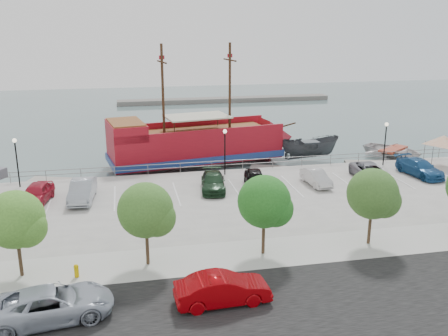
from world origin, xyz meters
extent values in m
plane|color=#475F5F|center=(0.00, 0.00, -1.00)|extent=(160.00, 160.00, 0.00)
cube|color=black|center=(0.00, -16.00, 0.01)|extent=(100.00, 8.00, 0.04)
cube|color=#B2B2AF|center=(0.00, -10.00, 0.01)|extent=(100.00, 4.00, 0.05)
cylinder|color=gray|center=(0.00, 7.80, 0.95)|extent=(50.00, 0.06, 0.06)
cylinder|color=gray|center=(0.00, 7.80, 0.55)|extent=(50.00, 0.06, 0.06)
cube|color=#66635D|center=(10.00, 55.00, -0.60)|extent=(40.00, 3.00, 0.80)
cube|color=maroon|center=(-1.68, 13.71, 1.10)|extent=(18.38, 8.45, 2.88)
cube|color=navy|center=(-1.68, 13.71, 0.16)|extent=(18.76, 8.84, 0.66)
cone|color=maroon|center=(7.91, 15.36, 1.10)|extent=(4.39, 5.83, 5.31)
cube|color=maroon|center=(-8.76, 12.49, 3.31)|extent=(4.21, 6.01, 1.55)
cube|color=brown|center=(-8.76, 12.49, 4.14)|extent=(3.92, 5.54, 0.13)
cube|color=brown|center=(-1.13, 13.80, 2.60)|extent=(15.00, 7.24, 0.17)
cube|color=maroon|center=(-2.13, 16.33, 2.93)|extent=(17.48, 3.22, 0.77)
cube|color=maroon|center=(-1.23, 11.09, 2.93)|extent=(17.48, 3.22, 0.77)
cylinder|color=#382111|center=(2.14, 14.37, 7.08)|extent=(0.31, 0.31, 9.07)
cylinder|color=#382111|center=(-4.95, 13.15, 7.08)|extent=(0.31, 0.31, 9.07)
cylinder|color=#382111|center=(2.14, 14.37, 9.84)|extent=(0.72, 3.30, 0.15)
cylinder|color=#382111|center=(-4.95, 13.15, 9.84)|extent=(0.72, 3.30, 0.15)
cube|color=beige|center=(-1.46, 13.75, 4.20)|extent=(7.04, 5.23, 0.13)
cylinder|color=#382111|center=(8.68, 15.49, 2.43)|extent=(2.74, 0.64, 0.65)
imported|color=#3B3E43|center=(10.65, 12.58, 0.24)|extent=(6.47, 2.59, 2.48)
imported|color=silver|center=(20.12, 11.81, -0.33)|extent=(7.48, 7.94, 1.34)
cube|color=gray|center=(-14.33, 9.20, -0.78)|extent=(7.93, 4.51, 0.44)
cube|color=gray|center=(6.71, 9.20, -0.80)|extent=(7.21, 4.51, 0.40)
cube|color=gray|center=(17.30, 9.20, -0.79)|extent=(7.55, 3.76, 0.42)
cylinder|color=slate|center=(20.70, 6.92, 1.09)|extent=(0.09, 0.09, 2.17)
cylinder|color=slate|center=(19.95, 4.47, 1.09)|extent=(0.09, 0.09, 2.17)
pyramid|color=silver|center=(21.55, 5.32, 3.01)|extent=(5.17, 5.17, 0.89)
imported|color=#9BA5B2|center=(-12.80, -14.76, 0.81)|extent=(6.19, 3.57, 1.62)
imported|color=#8D0307|center=(-4.54, -15.01, 0.80)|extent=(4.91, 1.92, 1.59)
cylinder|color=#D0A700|center=(-11.98, -10.80, 0.32)|extent=(0.26, 0.26, 0.64)
sphere|color=#D0A700|center=(-11.98, -10.80, 0.66)|extent=(0.28, 0.28, 0.28)
cylinder|color=black|center=(-18.00, 6.50, 2.00)|extent=(0.12, 0.12, 4.00)
sphere|color=#FFF2CC|center=(-18.00, 6.50, 4.10)|extent=(0.36, 0.36, 0.36)
cylinder|color=black|center=(0.00, 6.50, 2.00)|extent=(0.12, 0.12, 4.00)
sphere|color=#FFF2CC|center=(0.00, 6.50, 4.10)|extent=(0.36, 0.36, 0.36)
cylinder|color=black|center=(16.00, 6.50, 2.00)|extent=(0.12, 0.12, 4.00)
sphere|color=#FFF2CC|center=(16.00, 6.50, 4.10)|extent=(0.36, 0.36, 0.36)
cylinder|color=#473321|center=(-15.00, -10.00, 1.10)|extent=(0.20, 0.20, 2.20)
sphere|color=#447727|center=(-15.00, -10.00, 3.40)|extent=(3.20, 3.20, 3.20)
sphere|color=#447727|center=(-14.40, -10.30, 3.00)|extent=(2.20, 2.20, 2.20)
cylinder|color=#473321|center=(-8.00, -10.00, 1.10)|extent=(0.20, 0.20, 2.20)
sphere|color=#376223|center=(-8.00, -10.00, 3.40)|extent=(3.20, 3.20, 3.20)
sphere|color=#376223|center=(-7.40, -10.30, 3.00)|extent=(2.20, 2.20, 2.20)
cylinder|color=#473321|center=(-1.00, -10.00, 1.10)|extent=(0.20, 0.20, 2.20)
sphere|color=#1F5B1B|center=(-1.00, -10.00, 3.40)|extent=(3.20, 3.20, 3.20)
sphere|color=#1F5B1B|center=(-0.40, -10.30, 3.00)|extent=(2.20, 2.20, 2.20)
cylinder|color=#473321|center=(6.00, -10.00, 1.10)|extent=(0.20, 0.20, 2.20)
sphere|color=#325721|center=(6.00, -10.00, 3.40)|extent=(3.20, 3.20, 3.20)
sphere|color=#325721|center=(6.60, -10.30, 3.00)|extent=(2.20, 2.20, 2.20)
imported|color=#A61628|center=(-15.93, 2.08, 0.78)|extent=(2.58, 4.84, 1.57)
imported|color=#9AA0AB|center=(-12.47, 2.02, 0.82)|extent=(2.11, 5.09, 1.64)
imported|color=#17321C|center=(-1.85, 2.43, 0.70)|extent=(2.62, 5.06, 1.40)
imported|color=black|center=(1.87, 2.66, 0.71)|extent=(2.22, 4.37, 1.43)
imported|color=beige|center=(7.16, 1.99, 0.66)|extent=(1.68, 4.10, 1.32)
imported|color=gray|center=(12.51, 2.47, 0.72)|extent=(2.72, 5.31, 1.43)
imported|color=navy|center=(17.52, 2.62, 0.75)|extent=(2.86, 5.45, 1.51)
camera|label=1|loc=(-8.91, -36.83, 13.74)|focal=40.00mm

